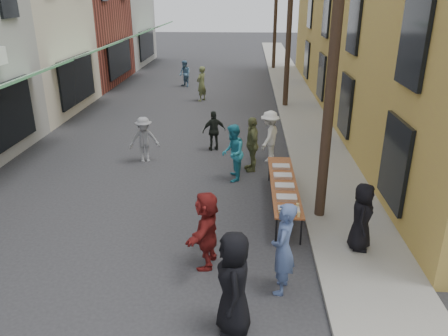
# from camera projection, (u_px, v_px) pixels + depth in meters

# --- Properties ---
(ground) EXTENTS (120.00, 120.00, 0.00)m
(ground) POSITION_uv_depth(u_px,v_px,m) (130.00, 281.00, 9.00)
(ground) COLOR #28282B
(ground) RESTS_ON ground
(sidewalk) EXTENTS (2.20, 60.00, 0.10)m
(sidewalk) POSITION_uv_depth(u_px,v_px,m) (298.00, 106.00, 22.61)
(sidewalk) COLOR gray
(sidewalk) RESTS_ON ground
(storefront_row) EXTENTS (8.00, 37.00, 9.00)m
(storefront_row) POSITION_uv_depth(u_px,v_px,m) (2.00, 22.00, 21.81)
(storefront_row) COLOR maroon
(storefront_row) RESTS_ON ground
(building_ochre) EXTENTS (10.00, 28.00, 10.00)m
(building_ochre) POSITION_uv_depth(u_px,v_px,m) (445.00, 5.00, 19.53)
(building_ochre) COLOR gold
(building_ochre) RESTS_ON ground
(utility_pole_near) EXTENTS (0.26, 0.26, 9.00)m
(utility_pole_near) POSITION_uv_depth(u_px,v_px,m) (335.00, 42.00, 9.87)
(utility_pole_near) COLOR #2D2116
(utility_pole_near) RESTS_ON ground
(utility_pole_mid) EXTENTS (0.26, 0.26, 9.00)m
(utility_pole_mid) POSITION_uv_depth(u_px,v_px,m) (290.00, 15.00, 20.98)
(utility_pole_mid) COLOR #2D2116
(utility_pole_mid) RESTS_ON ground
(utility_pole_far) EXTENTS (0.26, 0.26, 9.00)m
(utility_pole_far) POSITION_uv_depth(u_px,v_px,m) (276.00, 7.00, 32.09)
(utility_pole_far) COLOR #2D2116
(utility_pole_far) RESTS_ON ground
(serving_table) EXTENTS (0.70, 4.00, 0.75)m
(serving_table) POSITION_uv_depth(u_px,v_px,m) (284.00, 184.00, 11.80)
(serving_table) COLOR brown
(serving_table) RESTS_ON ground
(catering_tray_sausage) EXTENTS (0.50, 0.33, 0.08)m
(catering_tray_sausage) POSITION_uv_depth(u_px,v_px,m) (289.00, 210.00, 10.24)
(catering_tray_sausage) COLOR maroon
(catering_tray_sausage) RESTS_ON serving_table
(catering_tray_foil_b) EXTENTS (0.50, 0.33, 0.08)m
(catering_tray_foil_b) POSITION_uv_depth(u_px,v_px,m) (287.00, 198.00, 10.84)
(catering_tray_foil_b) COLOR #B2B2B7
(catering_tray_foil_b) RESTS_ON serving_table
(catering_tray_buns) EXTENTS (0.50, 0.33, 0.08)m
(catering_tray_buns) POSITION_uv_depth(u_px,v_px,m) (285.00, 186.00, 11.49)
(catering_tray_buns) COLOR tan
(catering_tray_buns) RESTS_ON serving_table
(catering_tray_foil_d) EXTENTS (0.50, 0.33, 0.08)m
(catering_tray_foil_d) POSITION_uv_depth(u_px,v_px,m) (283.00, 176.00, 12.14)
(catering_tray_foil_d) COLOR #B2B2B7
(catering_tray_foil_d) RESTS_ON serving_table
(catering_tray_buns_end) EXTENTS (0.50, 0.33, 0.08)m
(catering_tray_buns_end) POSITION_uv_depth(u_px,v_px,m) (281.00, 167.00, 12.79)
(catering_tray_buns_end) COLOR tan
(catering_tray_buns_end) RESTS_ON serving_table
(condiment_jar_a) EXTENTS (0.07, 0.07, 0.08)m
(condiment_jar_a) POSITION_uv_depth(u_px,v_px,m) (280.00, 216.00, 9.98)
(condiment_jar_a) COLOR #A57F26
(condiment_jar_a) RESTS_ON serving_table
(condiment_jar_b) EXTENTS (0.07, 0.07, 0.08)m
(condiment_jar_b) POSITION_uv_depth(u_px,v_px,m) (280.00, 214.00, 10.07)
(condiment_jar_b) COLOR #A57F26
(condiment_jar_b) RESTS_ON serving_table
(condiment_jar_c) EXTENTS (0.07, 0.07, 0.08)m
(condiment_jar_c) POSITION_uv_depth(u_px,v_px,m) (280.00, 212.00, 10.16)
(condiment_jar_c) COLOR #A57F26
(condiment_jar_c) RESTS_ON serving_table
(cup_stack) EXTENTS (0.08, 0.08, 0.12)m
(cup_stack) POSITION_uv_depth(u_px,v_px,m) (299.00, 215.00, 9.99)
(cup_stack) COLOR tan
(cup_stack) RESTS_ON serving_table
(guest_front_a) EXTENTS (0.71, 1.00, 1.93)m
(guest_front_a) POSITION_uv_depth(u_px,v_px,m) (234.00, 284.00, 7.38)
(guest_front_a) COLOR black
(guest_front_a) RESTS_ON ground
(guest_front_b) EXTENTS (0.61, 0.79, 1.92)m
(guest_front_b) POSITION_uv_depth(u_px,v_px,m) (283.00, 249.00, 8.39)
(guest_front_b) COLOR #475B8A
(guest_front_b) RESTS_ON ground
(guest_front_c) EXTENTS (0.69, 0.88, 1.81)m
(guest_front_c) POSITION_uv_depth(u_px,v_px,m) (233.00, 153.00, 13.54)
(guest_front_c) COLOR teal
(guest_front_c) RESTS_ON ground
(guest_front_d) EXTENTS (1.05, 1.33, 1.80)m
(guest_front_d) POSITION_uv_depth(u_px,v_px,m) (270.00, 136.00, 15.09)
(guest_front_d) COLOR silver
(guest_front_d) RESTS_ON ground
(guest_front_e) EXTENTS (0.66, 1.14, 1.82)m
(guest_front_e) POSITION_uv_depth(u_px,v_px,m) (252.00, 144.00, 14.30)
(guest_front_e) COLOR #64693D
(guest_front_e) RESTS_ON ground
(guest_queue_back) EXTENTS (0.75, 1.66, 1.73)m
(guest_queue_back) POSITION_uv_depth(u_px,v_px,m) (207.00, 229.00, 9.26)
(guest_queue_back) COLOR maroon
(guest_queue_back) RESTS_ON ground
(server) EXTENTS (0.69, 0.89, 1.59)m
(server) POSITION_uv_depth(u_px,v_px,m) (362.00, 217.00, 9.71)
(server) COLOR black
(server) RESTS_ON sidewalk
(passerby_left) EXTENTS (1.17, 0.88, 1.61)m
(passerby_left) POSITION_uv_depth(u_px,v_px,m) (144.00, 140.00, 15.07)
(passerby_left) COLOR gray
(passerby_left) RESTS_ON ground
(passerby_mid) EXTENTS (0.95, 0.63, 1.50)m
(passerby_mid) POSITION_uv_depth(u_px,v_px,m) (214.00, 131.00, 16.21)
(passerby_mid) COLOR black
(passerby_mid) RESTS_ON ground
(passerby_right) EXTENTS (0.72, 0.81, 1.86)m
(passerby_right) POSITION_uv_depth(u_px,v_px,m) (201.00, 84.00, 23.59)
(passerby_right) COLOR #5B643A
(passerby_right) RESTS_ON ground
(passerby_far) EXTENTS (0.99, 0.99, 1.62)m
(passerby_far) POSITION_uv_depth(u_px,v_px,m) (185.00, 74.00, 27.17)
(passerby_far) COLOR #537EA1
(passerby_far) RESTS_ON ground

